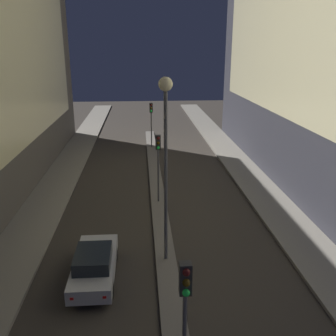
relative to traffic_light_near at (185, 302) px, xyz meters
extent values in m
cube|color=beige|center=(-8.65, 15.50, 7.56)|extent=(0.05, 33.38, 15.09)
cube|color=#66605B|center=(0.00, 16.06, -3.29)|extent=(0.96, 38.39, 0.15)
cube|color=#2D2D2D|center=(0.00, 0.03, 0.71)|extent=(0.32, 0.28, 0.90)
sphere|color=#4C0F0F|center=(0.00, -0.15, 1.01)|extent=(0.20, 0.20, 0.20)
sphere|color=#4C380A|center=(0.00, -0.15, 0.71)|extent=(0.20, 0.20, 0.20)
sphere|color=#1EEA4C|center=(0.00, -0.15, 0.41)|extent=(0.20, 0.20, 0.20)
cylinder|color=#4C4C51|center=(0.00, 14.30, -1.48)|extent=(0.12, 0.12, 3.48)
cube|color=#2D2D2D|center=(0.00, 14.30, 0.71)|extent=(0.32, 0.28, 0.90)
sphere|color=#4C0F0F|center=(0.00, 14.12, 1.01)|extent=(0.20, 0.20, 0.20)
sphere|color=#4C380A|center=(0.00, 14.12, 0.71)|extent=(0.20, 0.20, 0.20)
sphere|color=#1EEA4C|center=(0.00, 14.12, 0.41)|extent=(0.20, 0.20, 0.20)
cylinder|color=#4C4C51|center=(0.00, 27.97, -1.48)|extent=(0.12, 0.12, 3.48)
cube|color=#2D2D2D|center=(0.00, 27.97, 0.71)|extent=(0.32, 0.28, 0.90)
sphere|color=#4C0F0F|center=(0.00, 27.79, 1.01)|extent=(0.20, 0.20, 0.20)
sphere|color=#4C380A|center=(0.00, 27.79, 0.71)|extent=(0.20, 0.20, 0.20)
sphere|color=#1EEA4C|center=(0.00, 27.79, 0.41)|extent=(0.20, 0.20, 0.20)
cylinder|color=#4C4C51|center=(0.00, 7.38, 0.75)|extent=(0.16, 0.16, 7.94)
sphere|color=#F9EAB2|center=(0.00, 7.38, 4.89)|extent=(0.60, 0.60, 0.60)
cube|color=#B2B2B7|center=(-3.19, 6.22, -2.74)|extent=(1.75, 4.48, 0.62)
cube|color=black|center=(-3.19, 5.89, -2.15)|extent=(1.49, 2.02, 0.55)
cube|color=red|center=(-3.80, 3.98, -2.71)|extent=(0.14, 0.04, 0.10)
cube|color=red|center=(-2.57, 3.98, -2.71)|extent=(0.14, 0.04, 0.10)
cylinder|color=black|center=(-3.95, 7.61, -3.05)|extent=(0.22, 0.64, 0.64)
cylinder|color=black|center=(-2.42, 7.61, -3.05)|extent=(0.22, 0.64, 0.64)
cylinder|color=black|center=(-3.95, 4.83, -3.05)|extent=(0.22, 0.64, 0.64)
cylinder|color=black|center=(-2.42, 4.83, -3.05)|extent=(0.22, 0.64, 0.64)
camera|label=1|loc=(-1.05, -8.12, 6.37)|focal=40.00mm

